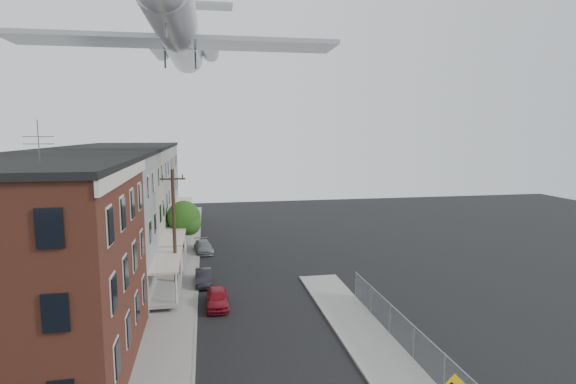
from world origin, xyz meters
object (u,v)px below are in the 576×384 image
(utility_pole, at_px, (174,228))
(car_near, at_px, (217,298))
(airplane, at_px, (179,34))
(car_far, at_px, (204,247))
(car_mid, at_px, (203,277))
(street_tree, at_px, (185,219))

(utility_pole, bearing_deg, car_near, -53.25)
(airplane, bearing_deg, car_near, -68.31)
(utility_pole, bearing_deg, car_far, 79.12)
(airplane, bearing_deg, car_mid, -32.92)
(car_far, xyz_separation_m, airplane, (-1.29, -8.74, 18.21))
(street_tree, distance_m, car_mid, 9.68)
(car_mid, relative_size, airplane, 0.14)
(street_tree, xyz_separation_m, car_far, (1.67, 0.48, -2.89))
(street_tree, distance_m, car_near, 14.37)
(car_mid, height_order, car_far, car_mid)
(utility_pole, bearing_deg, street_tree, 88.11)
(car_mid, relative_size, car_far, 0.89)
(car_far, bearing_deg, airplane, -106.01)
(street_tree, xyz_separation_m, airplane, (0.38, -8.26, 15.33))
(utility_pole, distance_m, car_near, 6.36)
(utility_pole, relative_size, airplane, 0.36)
(street_tree, bearing_deg, utility_pole, -91.89)
(car_far, relative_size, airplane, 0.15)
(car_near, bearing_deg, utility_pole, 126.86)
(utility_pole, distance_m, street_tree, 10.00)
(utility_pole, distance_m, car_far, 11.36)
(street_tree, relative_size, car_far, 1.34)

